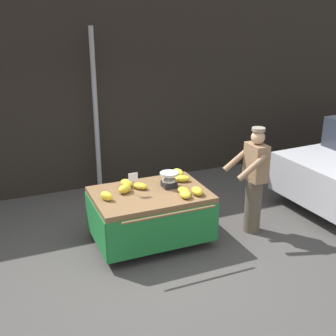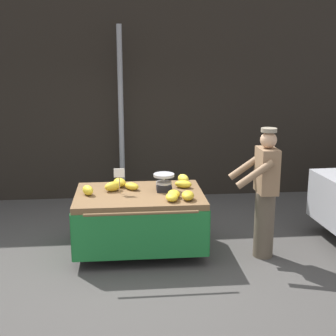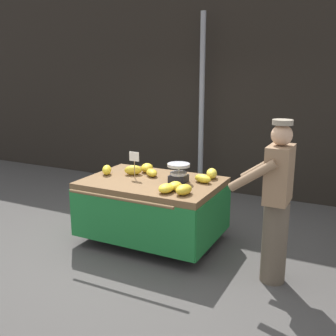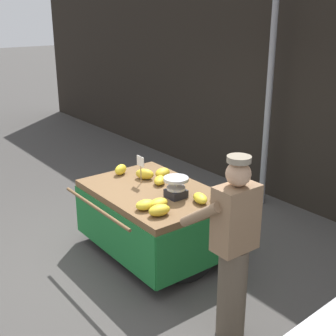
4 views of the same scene
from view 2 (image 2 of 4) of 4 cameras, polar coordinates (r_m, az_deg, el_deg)
ground_plane at (r=6.01m, az=-4.11°, el=-11.84°), size 60.00×60.00×0.00m
back_wall at (r=8.49m, az=-4.86°, el=8.59°), size 16.00×0.24×3.67m
street_pole at (r=8.11m, az=-5.82°, el=6.31°), size 0.09×0.09×3.10m
banana_cart at (r=6.18m, az=-3.55°, el=-5.00°), size 1.71×1.37×0.83m
weighing_scale at (r=6.17m, az=-0.51°, el=-1.77°), size 0.28×0.28×0.24m
price_sign at (r=6.04m, az=-6.05°, el=-0.90°), size 0.14×0.01×0.34m
banana_bunch_0 at (r=5.81m, az=2.47°, el=-3.41°), size 0.18×0.25×0.11m
banana_bunch_1 at (r=6.25m, az=-4.51°, el=-2.26°), size 0.25×0.25×0.10m
banana_bunch_2 at (r=6.08m, az=-9.88°, el=-2.73°), size 0.20×0.24×0.13m
banana_bunch_3 at (r=5.75m, az=0.48°, el=-3.61°), size 0.17×0.23×0.10m
banana_bunch_4 at (r=6.21m, az=-6.86°, el=-2.28°), size 0.27×0.25×0.13m
banana_bunch_5 at (r=6.33m, az=1.90°, el=-2.01°), size 0.27×0.21×0.10m
banana_bunch_6 at (r=5.90m, az=0.73°, el=-3.21°), size 0.17×0.23×0.10m
banana_bunch_7 at (r=6.55m, az=1.90°, el=-1.34°), size 0.20×0.25×0.13m
banana_bunch_8 at (r=6.41m, az=-6.00°, el=-1.79°), size 0.23×0.27×0.12m
vendor_person at (r=6.07m, az=11.86°, el=-3.03°), size 0.58×0.51×1.71m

